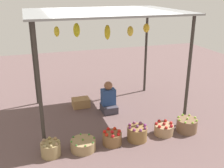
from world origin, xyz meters
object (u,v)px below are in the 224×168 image
(basket_green_chilies, at_px, (83,145))
(basket_red_apples, at_px, (164,129))
(basket_potatoes, at_px, (51,149))
(basket_purple_onions, at_px, (137,133))
(vendor_person, at_px, (109,100))
(wooden_crate_near_vendor, at_px, (81,103))
(basket_red_tomatoes, at_px, (112,138))
(basket_limes, at_px, (187,125))

(basket_green_chilies, bearing_deg, basket_red_apples, 1.60)
(basket_potatoes, height_order, basket_purple_onions, basket_purple_onions)
(vendor_person, distance_m, wooden_crate_near_vendor, 0.79)
(basket_green_chilies, height_order, wooden_crate_near_vendor, basket_green_chilies)
(basket_potatoes, distance_m, basket_red_tomatoes, 1.20)
(basket_potatoes, bearing_deg, vendor_person, 43.21)
(basket_potatoes, relative_size, basket_red_tomatoes, 0.95)
(basket_potatoes, distance_m, basket_green_chilies, 0.61)
(basket_red_tomatoes, xyz_separation_m, basket_limes, (1.69, -0.01, 0.01))
(vendor_person, bearing_deg, basket_potatoes, -136.79)
(basket_red_tomatoes, bearing_deg, basket_purple_onions, -1.16)
(basket_red_tomatoes, xyz_separation_m, basket_red_apples, (1.16, 0.03, -0.01))
(vendor_person, relative_size, basket_green_chilies, 1.61)
(basket_limes, relative_size, wooden_crate_near_vendor, 1.00)
(basket_purple_onions, distance_m, basket_limes, 1.16)
(basket_potatoes, xyz_separation_m, basket_red_tomatoes, (1.20, 0.02, -0.01))
(basket_red_tomatoes, relative_size, basket_limes, 0.87)
(basket_red_tomatoes, distance_m, basket_red_apples, 1.16)
(wooden_crate_near_vendor, bearing_deg, basket_green_chilies, -100.39)
(basket_green_chilies, xyz_separation_m, basket_red_tomatoes, (0.59, 0.02, 0.03))
(vendor_person, distance_m, basket_potatoes, 2.16)
(basket_green_chilies, relative_size, basket_red_tomatoes, 1.26)
(basket_red_apples, bearing_deg, wooden_crate_near_vendor, 126.09)
(basket_potatoes, distance_m, basket_purple_onions, 1.73)
(basket_potatoes, height_order, basket_red_tomatoes, basket_potatoes)
(basket_green_chilies, distance_m, basket_purple_onions, 1.12)
(basket_purple_onions, xyz_separation_m, basket_limes, (1.16, -0.00, -0.01))
(basket_limes, bearing_deg, basket_green_chilies, -179.77)
(wooden_crate_near_vendor, bearing_deg, basket_potatoes, -116.31)
(vendor_person, relative_size, basket_limes, 1.78)
(vendor_person, height_order, basket_green_chilies, vendor_person)
(basket_potatoes, height_order, basket_limes, basket_limes)
(basket_green_chilies, height_order, basket_purple_onions, basket_purple_onions)
(basket_red_tomatoes, distance_m, wooden_crate_near_vendor, 1.95)
(basket_potatoes, relative_size, basket_purple_onions, 0.90)
(basket_green_chilies, height_order, basket_red_apples, basket_red_apples)
(basket_red_tomatoes, bearing_deg, basket_limes, -0.48)
(basket_red_tomatoes, bearing_deg, basket_green_chilies, -177.73)
(vendor_person, distance_m, basket_purple_onions, 1.48)
(basket_potatoes, bearing_deg, basket_purple_onions, 0.38)
(vendor_person, xyz_separation_m, basket_green_chilies, (-0.97, -1.48, -0.20))
(basket_red_tomatoes, relative_size, wooden_crate_near_vendor, 0.88)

